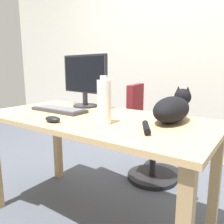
# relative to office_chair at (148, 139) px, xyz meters

# --- Properties ---
(ground_plane) EXTENTS (8.00, 8.00, 0.00)m
(ground_plane) POSITION_rel_office_chair_xyz_m (-0.02, -0.79, -0.40)
(ground_plane) COLOR #474C56
(back_wall) EXTENTS (6.00, 0.04, 2.60)m
(back_wall) POSITION_rel_office_chair_xyz_m (-0.02, 0.78, 0.90)
(back_wall) COLOR beige
(back_wall) RESTS_ON ground_plane
(desk) EXTENTS (1.55, 0.74, 0.76)m
(desk) POSITION_rel_office_chair_xyz_m (-0.02, -0.79, 0.26)
(desk) COLOR tan
(desk) RESTS_ON ground_plane
(office_chair) EXTENTS (0.49, 0.48, 0.92)m
(office_chair) POSITION_rel_office_chair_xyz_m (0.00, 0.00, 0.00)
(office_chair) COLOR black
(office_chair) RESTS_ON ground_plane
(monitor) EXTENTS (0.48, 0.20, 0.41)m
(monitor) POSITION_rel_office_chair_xyz_m (-0.32, -0.53, 0.59)
(monitor) COLOR #232328
(monitor) RESTS_ON desk
(keyboard) EXTENTS (0.44, 0.15, 0.03)m
(keyboard) POSITION_rel_office_chair_xyz_m (-0.34, -0.80, 0.38)
(keyboard) COLOR #333338
(keyboard) RESTS_ON desk
(cat) EXTENTS (0.19, 0.61, 0.20)m
(cat) POSITION_rel_office_chair_xyz_m (0.45, -0.63, 0.44)
(cat) COLOR black
(cat) RESTS_ON desk
(computer_mouse) EXTENTS (0.11, 0.06, 0.04)m
(computer_mouse) POSITION_rel_office_chair_xyz_m (-0.12, -1.05, 0.38)
(computer_mouse) COLOR black
(computer_mouse) RESTS_ON desk
(paper_sheet) EXTENTS (0.26, 0.33, 0.00)m
(paper_sheet) POSITION_rel_office_chair_xyz_m (-0.64, -1.07, 0.36)
(paper_sheet) COLOR white
(paper_sheet) RESTS_ON desk
(water_bottle) EXTENTS (0.08, 0.08, 0.27)m
(water_bottle) POSITION_rel_office_chair_xyz_m (0.15, -0.91, 0.49)
(water_bottle) COLOR silver
(water_bottle) RESTS_ON desk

